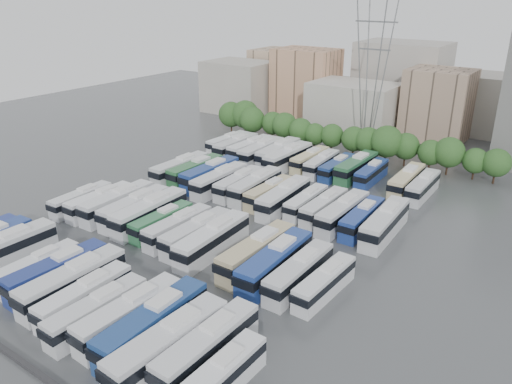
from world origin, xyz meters
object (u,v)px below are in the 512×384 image
Objects in this scene: bus_r1_s12 at (299,272)px; bus_r3_s10 at (371,173)px; bus_r0_s10 at (153,324)px; bus_r1_s3 at (135,208)px; bus_r0_s13 at (218,379)px; bus_r3_s4 at (278,153)px; bus_r0_s7 at (85,297)px; bus_r3_s2 at (250,148)px; bus_r2_s5 at (239,183)px; bus_r2_s13 at (385,223)px; bus_r1_s5 at (162,221)px; bus_r1_s7 at (197,233)px; bus_r0_s4 at (37,267)px; bus_r3_s9 at (356,167)px; bus_r2_s3 at (210,174)px; bus_r2_s12 at (362,218)px; bus_r3_s7 at (322,163)px; electricity_pylon at (373,61)px; bus_r2_s2 at (196,171)px; bus_r2_s11 at (343,213)px; bus_r3_s13 at (423,187)px; bus_r1_s10 at (257,252)px; bus_r0_s9 at (130,314)px; bus_r3_s8 at (337,167)px; bus_r2_s7 at (269,192)px; bus_r2_s9 at (306,202)px; bus_r1_s0 at (81,199)px; bus_r0_s6 at (73,282)px; bus_r0_s8 at (97,311)px; bus_r0_s12 at (207,346)px; bus_r2_s8 at (284,198)px; bus_r3_s3 at (261,152)px; bus_r1_s2 at (118,203)px; bus_r3_s12 at (407,181)px; bus_r0_s11 at (169,344)px; bus_r1_s6 at (178,227)px; bus_r2_s1 at (180,168)px; bus_r3_s6 at (310,159)px; bus_r1_s1 at (100,201)px; bus_r2_s6 at (256,186)px; bus_r2_s4 at (219,180)px; bus_r1_s13 at (325,283)px; bus_r3_s0 at (228,143)px; bus_r3_s5 at (288,157)px.

bus_r1_s12 is 37.89m from bus_r3_s10.
bus_r0_s10 is 1.05× the size of bus_r1_s3.
bus_r0_s13 is 0.82× the size of bus_r3_s4.
bus_r3_s2 is (-16.62, 53.79, 0.14)m from bus_r0_s7.
bus_r2_s13 reaches higher than bus_r2_s5.
bus_r1_s7 is (6.84, -0.16, 0.22)m from bus_r1_s5.
bus_r0_s4 is 57.08m from bus_r3_s9.
bus_r2_s12 is at bearing -1.31° from bus_r2_s3.
bus_r2_s12 reaches higher than bus_r3_s7.
electricity_pylon reaches higher than bus_r3_s4.
bus_r2_s2 is 30.13m from bus_r2_s11.
bus_r3_s13 is (32.88, 16.40, -0.24)m from bus_r2_s3.
bus_r0_s13 is 0.83× the size of bus_r1_s10.
bus_r1_s12 is (9.96, 17.01, -0.05)m from bus_r0_s9.
bus_r1_s3 is 1.15× the size of bus_r3_s8.
bus_r3_s4 is (-9.62, 17.71, 0.37)m from bus_r2_s7.
bus_r1_s0 is at bearing -147.47° from bus_r2_s9.
bus_r0_s8 is (6.57, -1.84, -0.23)m from bus_r0_s6.
bus_r1_s0 is 22.33m from bus_r2_s3.
bus_r0_s12 is at bearing -49.48° from bus_r2_s3.
bus_r2_s8 is 0.99× the size of bus_r3_s3.
bus_r0_s12 is at bearing -84.14° from bus_r2_s11.
bus_r2_s11 is (30.06, 16.88, -0.07)m from bus_r1_s2.
bus_r0_s4 is at bearing -105.58° from bus_r3_s9.
bus_r3_s12 is at bearing -6.87° from bus_r3_s10.
bus_r3_s7 is at bearing 86.82° from bus_r0_s6.
bus_r0_s10 is 1.02× the size of bus_r3_s3.
bus_r0_s11 reaches higher than bus_r0_s7.
bus_r2_s2 is 20.05m from bus_r2_s8.
bus_r0_s13 is at bearing -38.86° from bus_r1_s6.
bus_r2_s9 is at bearing 70.56° from bus_r1_s7.
bus_r2_s1 is 17.98m from bus_r3_s3.
bus_r3_s6 reaches higher than bus_r1_s0.
bus_r2_s1 is at bearing 90.19° from bus_r1_s1.
bus_r3_s3 is at bearing 119.70° from bus_r2_s6.
bus_r3_s7 reaches higher than bus_r2_s7.
bus_r2_s4 reaches higher than bus_r0_s12.
bus_r3_s0 is (-43.27, 37.18, 0.09)m from bus_r1_s13.
bus_r2_s1 is at bearing -179.88° from bus_r2_s11.
bus_r3_s0 is 13.51m from bus_r3_s4.
bus_r3_s8 reaches higher than bus_r3_s10.
bus_r2_s2 is 0.93× the size of bus_r2_s13.
bus_r1_s1 is (-29.65, 17.25, -0.28)m from bus_r0_s10.
bus_r2_s13 reaches higher than bus_r3_s12.
bus_r3_s13 reaches higher than bus_r0_s13.
bus_r2_s1 reaches higher than bus_r2_s7.
bus_r0_s11 is 1.09× the size of bus_r3_s12.
bus_r2_s1 is at bearing -126.30° from bus_r3_s5.
bus_r3_s12 reaches higher than bus_r0_s13.
bus_r1_s10 is at bearing -50.34° from bus_r2_s5.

